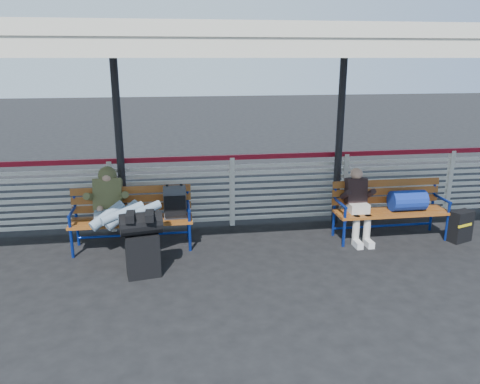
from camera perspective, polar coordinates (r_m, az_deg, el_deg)
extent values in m
plane|color=black|center=(6.42, 1.32, -9.81)|extent=(60.00, 60.00, 0.00)
cube|color=silver|center=(7.97, -0.97, 0.03)|extent=(12.00, 0.04, 1.04)
cube|color=maroon|center=(7.82, -0.99, 4.25)|extent=(12.00, 0.06, 0.08)
cube|color=silver|center=(6.67, 0.12, 18.45)|extent=(12.60, 3.60, 0.16)
cube|color=silver|center=(4.95, 3.30, 17.74)|extent=(12.60, 0.06, 0.30)
cylinder|color=black|center=(7.60, -14.50, 5.69)|extent=(0.12, 0.12, 3.00)
cylinder|color=black|center=(8.06, 12.02, 6.42)|extent=(0.12, 0.12, 3.00)
cube|color=black|center=(6.35, -11.76, -7.56)|extent=(0.47, 0.33, 0.59)
cylinder|color=black|center=(6.19, -11.99, -3.78)|extent=(0.58, 0.39, 0.30)
cube|color=#A3651F|center=(7.19, -13.05, -3.46)|extent=(1.80, 0.50, 0.04)
cube|color=#A3651F|center=(7.36, -13.04, -0.80)|extent=(1.80, 0.10, 0.40)
cylinder|color=#0D2996|center=(7.21, -19.83, -5.89)|extent=(0.04, 0.04, 0.45)
cylinder|color=#0D2996|center=(7.06, -6.13, -5.44)|extent=(0.04, 0.04, 0.45)
cylinder|color=#0D2996|center=(7.57, -19.33, -2.99)|extent=(0.04, 0.04, 0.90)
cylinder|color=#0D2996|center=(7.42, -6.35, -2.51)|extent=(0.04, 0.04, 0.90)
cube|color=#43454A|center=(7.10, -7.94, -1.25)|extent=(0.34, 0.21, 0.47)
cube|color=#A3651F|center=(7.78, 18.00, -2.35)|extent=(1.80, 0.50, 0.04)
cube|color=#A3651F|center=(7.92, 17.35, 0.08)|extent=(1.80, 0.10, 0.40)
cylinder|color=#0D2996|center=(7.34, 12.55, -4.88)|extent=(0.04, 0.04, 0.45)
cylinder|color=#0D2996|center=(8.09, 23.90, -3.93)|extent=(0.04, 0.04, 0.45)
cylinder|color=#0D2996|center=(7.68, 11.43, -2.09)|extent=(0.04, 0.04, 0.90)
cylinder|color=#0D2996|center=(8.40, 22.41, -1.43)|extent=(0.04, 0.04, 0.90)
cylinder|color=#102294|center=(7.84, 19.76, -0.98)|extent=(0.55, 0.32, 0.32)
cube|color=#7B90A6|center=(7.25, -15.82, -2.75)|extent=(0.36, 0.26, 0.18)
cube|color=brown|center=(7.36, -15.79, -0.33)|extent=(0.42, 0.38, 0.53)
sphere|color=brown|center=(7.39, -15.87, 1.97)|extent=(0.28, 0.28, 0.28)
sphere|color=tan|center=(7.35, -15.90, 1.82)|extent=(0.21, 0.21, 0.21)
cube|color=black|center=(6.10, -13.21, -2.95)|extent=(0.11, 0.27, 0.10)
cube|color=black|center=(6.08, -10.96, -2.87)|extent=(0.11, 0.27, 0.10)
cube|color=beige|center=(7.55, 14.21, -1.95)|extent=(0.30, 0.24, 0.16)
cube|color=black|center=(7.61, 13.94, 0.17)|extent=(0.32, 0.23, 0.42)
sphere|color=tan|center=(7.56, 14.02, 2.18)|extent=(0.19, 0.19, 0.19)
cylinder|color=beige|center=(7.46, 13.94, -4.52)|extent=(0.11, 0.11, 0.46)
cylinder|color=beige|center=(7.53, 15.21, -4.43)|extent=(0.11, 0.11, 0.46)
cube|color=silver|center=(7.44, 14.13, -6.16)|extent=(0.10, 0.24, 0.10)
cube|color=silver|center=(7.51, 15.41, -6.05)|extent=(0.10, 0.24, 0.10)
cube|color=black|center=(8.15, 25.30, -3.78)|extent=(0.40, 0.31, 0.50)
cube|color=yellow|center=(8.05, 25.76, -3.70)|extent=(0.29, 0.12, 0.04)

